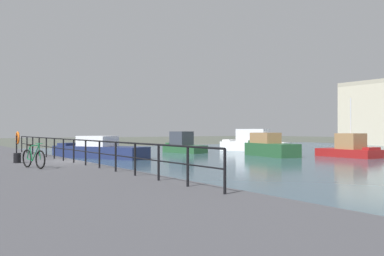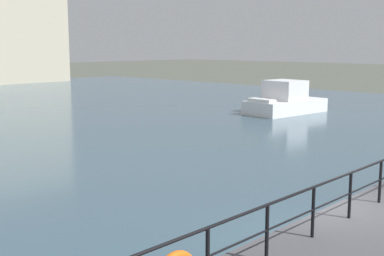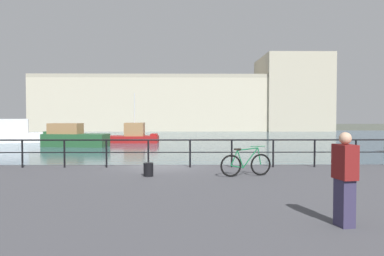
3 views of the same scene
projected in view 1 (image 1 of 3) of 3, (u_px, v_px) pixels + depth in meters
The scene contains 10 objects.
ground_plane at pixel (82, 182), 20.49m from camera, with size 240.00×240.00×0.00m, color #4C5147.
moored_red_daysailer at pixel (349, 149), 39.31m from camera, with size 5.80×2.44×5.47m.
moored_blue_motorboat at pixel (183, 145), 46.98m from camera, with size 5.35×3.06×2.35m.
moored_cabin_cruiser at pixel (270, 147), 40.81m from camera, with size 6.39×3.10×2.25m.
moored_green_narrowboat at pixel (253, 143), 50.59m from camera, with size 8.61×4.81×2.62m.
moored_small_launch at pixel (99, 150), 38.15m from camera, with size 9.39×6.56×1.97m.
quay_railing at pixel (74, 147), 19.18m from camera, with size 22.39×0.07×1.08m.
parked_bicycle at pixel (34, 158), 16.49m from camera, with size 1.73×0.50×0.98m.
mooring_bollard at pixel (17, 158), 19.16m from camera, with size 0.32×0.32×0.44m, color black.
life_ring_stand at pixel (17, 138), 25.36m from camera, with size 0.75×0.16×1.40m.
Camera 1 is at (20.07, -6.75, 2.52)m, focal length 39.85 mm.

